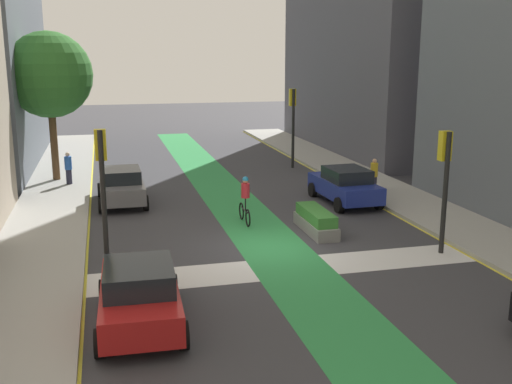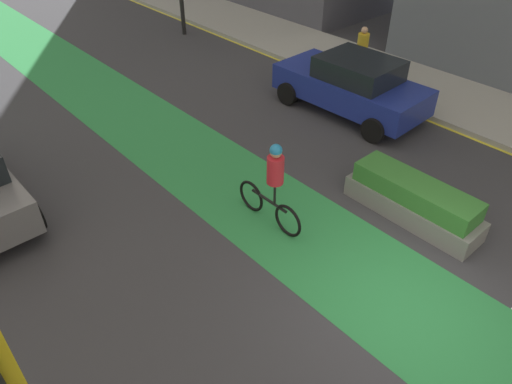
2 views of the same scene
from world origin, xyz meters
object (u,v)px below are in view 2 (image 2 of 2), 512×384
object	(u,v)px
cyclist_in_lane	(273,184)
pedestrian_sidewalk_right_b	(362,52)
median_planter	(413,201)
car_blue_right_far	(352,85)

from	to	relation	value
cyclist_in_lane	pedestrian_sidewalk_right_b	world-z (taller)	cyclist_in_lane
pedestrian_sidewalk_right_b	cyclist_in_lane	bearing A→B (deg)	-154.40
pedestrian_sidewalk_right_b	median_planter	size ratio (longest dim) A/B	0.55
car_blue_right_far	pedestrian_sidewalk_right_b	xyz separation A→B (m)	(1.90, 1.18, 0.12)
cyclist_in_lane	median_planter	distance (m)	2.88
car_blue_right_far	median_planter	world-z (taller)	car_blue_right_far
car_blue_right_far	cyclist_in_lane	size ratio (longest dim) A/B	2.30
pedestrian_sidewalk_right_b	median_planter	bearing A→B (deg)	-132.63
median_planter	car_blue_right_far	bearing A→B (deg)	54.75
cyclist_in_lane	median_planter	world-z (taller)	cyclist_in_lane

